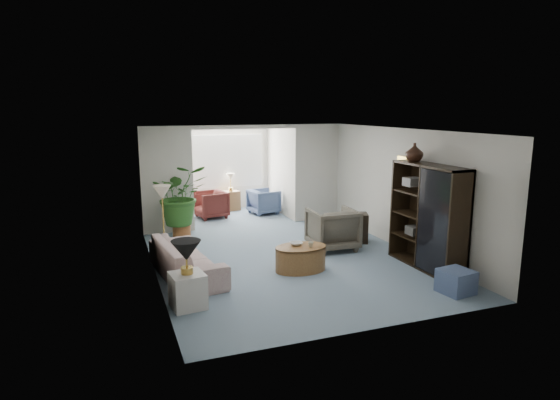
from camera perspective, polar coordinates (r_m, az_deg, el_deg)
name	(u,v)px	position (r m, az deg, el deg)	size (l,w,h in m)	color
floor	(291,262)	(9.15, 1.31, -7.45)	(6.00, 6.00, 0.00)	#7B90A2
sunroom_floor	(236,217)	(12.91, -5.38, -1.99)	(2.60, 2.60, 0.00)	#7B90A2
back_pier_left	(167,180)	(11.27, -13.42, 2.31)	(1.20, 0.12, 2.50)	beige
back_pier_right	(317,173)	(12.30, 4.45, 3.29)	(1.20, 0.12, 2.50)	beige
back_header	(246,127)	(11.53, -4.17, 8.76)	(2.60, 0.12, 0.10)	beige
window_pane	(225,161)	(13.71, -6.65, 4.68)	(2.20, 0.02, 1.50)	white
window_blinds	(225,161)	(13.68, -6.62, 4.67)	(2.20, 0.02, 1.50)	white
framed_picture	(407,169)	(9.85, 15.04, 3.64)	(0.04, 0.50, 0.40)	#B1A68E
sofa	(186,259)	(8.49, -11.21, -6.96)	(2.13, 0.83, 0.62)	beige
end_table	(188,290)	(7.22, -11.05, -10.65)	(0.48, 0.48, 0.52)	silver
table_lamp	(186,251)	(7.02, -11.23, -6.01)	(0.44, 0.44, 0.30)	black
floor_lamp	(162,192)	(9.71, -14.02, 0.91)	(0.36, 0.36, 0.28)	beige
coffee_table	(301,258)	(8.64, 2.50, -7.03)	(0.95, 0.95, 0.45)	olive
coffee_bowl	(296,244)	(8.63, 1.95, -5.28)	(0.23, 0.23, 0.06)	beige
coffee_cup	(311,245)	(8.53, 3.71, -5.37)	(0.10, 0.10, 0.09)	beige
wingback_chair	(332,229)	(9.92, 6.34, -3.46)	(0.92, 0.95, 0.86)	#615B4D
side_table_dark	(355,228)	(10.53, 9.01, -3.30)	(0.53, 0.43, 0.64)	black
entertainment_cabinet	(428,217)	(9.02, 17.36, -1.93)	(0.46, 1.72, 1.91)	black
cabinet_urn	(414,152)	(9.24, 15.88, 5.56)	(0.33, 0.33, 0.35)	black
ottoman	(456,281)	(8.14, 20.44, -9.18)	(0.47, 0.47, 0.38)	slate
plant_pot	(182,231)	(10.95, -11.75, -3.71)	(0.40, 0.40, 0.32)	#98562C
house_plant	(180,195)	(10.77, -11.93, 0.62)	(1.22, 1.06, 1.36)	#2A5C1F
sunroom_chair_blue	(264,202)	(13.16, -1.97, -0.18)	(0.73, 0.75, 0.68)	slate
sunroom_chair_maroon	(211,205)	(12.78, -8.36, -0.55)	(0.77, 0.79, 0.72)	maroon
sunroom_table	(231,201)	(13.68, -5.94, -0.07)	(0.46, 0.36, 0.56)	olive
shelf_clutter	(428,211)	(8.91, 17.44, -1.22)	(0.30, 1.21, 1.06)	#3B3937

